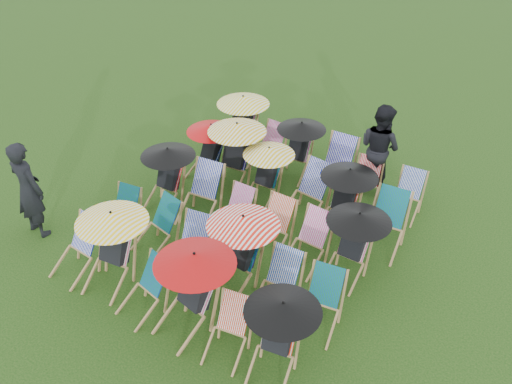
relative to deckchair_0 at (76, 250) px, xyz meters
The scene contains 33 objects.
ground 3.02m from the deckchair_0, 49.58° to the left, with size 100.00×100.00×0.00m, color black.
deckchair_0 is the anchor object (origin of this frame).
deckchair_1 0.76m from the deckchair_0, 12.97° to the left, with size 1.16×1.24×1.37m.
deckchair_2 1.56m from the deckchair_0, ahead, with size 0.72×0.89×0.87m.
deckchair_3 2.39m from the deckchair_0, ahead, with size 1.20×1.27×1.42m.
deckchair_4 3.12m from the deckchair_0, ahead, with size 0.68×0.85×0.84m.
deckchair_5 3.86m from the deckchair_0, ahead, with size 1.05×1.14×1.25m.
deckchair_6 1.17m from the deckchair_0, 95.98° to the left, with size 0.67×0.85×0.84m.
deckchair_7 1.40m from the deckchair_0, 60.59° to the left, with size 0.75×0.93×0.91m.
deckchair_8 1.90m from the deckchair_0, 36.94° to the left, with size 0.72×0.91×0.89m.
deckchair_9 2.74m from the deckchair_0, 26.64° to the left, with size 1.16×1.23×1.38m.
deckchair_10 3.43m from the deckchair_0, 20.03° to the left, with size 0.66×0.88×0.91m.
deckchair_11 4.14m from the deckchair_0, 16.62° to the left, with size 0.72×0.91×0.90m.
deckchair_12 2.31m from the deckchair_0, 90.65° to the left, with size 1.05×1.09×1.24m.
deckchair_13 2.48m from the deckchair_0, 72.05° to the left, with size 0.78×1.00×1.01m.
deckchair_14 2.80m from the deckchair_0, 55.50° to the left, with size 0.57×0.79×0.85m.
deckchair_15 3.34m from the deckchair_0, 44.28° to the left, with size 0.60×0.84×0.90m.
deckchair_16 3.88m from the deckchair_0, 36.82° to the left, with size 0.65×0.88×0.92m.
deckchair_17 4.56m from the deckchair_0, 32.53° to the left, with size 1.05×1.09×1.25m.
deckchair_18 3.58m from the deckchair_0, 89.81° to the left, with size 1.01×1.08×1.20m.
deckchair_19 3.66m from the deckchair_0, 79.72° to the left, with size 1.17×1.25×1.39m.
deckchair_20 3.78m from the deckchair_0, 66.72° to the left, with size 1.00×1.04×1.19m.
deckchair_21 4.27m from the deckchair_0, 55.37° to the left, with size 0.77×1.00×1.02m.
deckchair_22 4.75m from the deckchair_0, 48.50° to the left, with size 1.04×1.09×1.24m.
deckchair_23 5.30m from the deckchair_0, 40.67° to the left, with size 0.76×0.99×1.01m.
deckchair_24 4.72m from the deckchair_0, 89.89° to the left, with size 1.15×1.19×1.36m.
deckchair_25 4.69m from the deckchair_0, 79.86° to the left, with size 0.63×0.85×0.90m.
deckchair_26 4.90m from the deckchair_0, 71.78° to the left, with size 1.01×1.09×1.20m.
deckchair_27 5.25m from the deckchair_0, 62.66° to the left, with size 0.73×0.98×1.02m.
deckchair_28 5.53m from the deckchair_0, 55.30° to the left, with size 0.70×0.87×0.85m.
deckchair_29 6.09m from the deckchair_0, 49.18° to the left, with size 0.61×0.81×0.84m.
person_left 1.55m from the deckchair_0, 167.65° to the left, with size 0.69×0.45×1.89m, color black.
person_rear 6.04m from the deckchair_0, 58.75° to the left, with size 0.90×0.70×1.86m, color black.
Camera 1 is at (4.57, -6.60, 6.67)m, focal length 40.00 mm.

